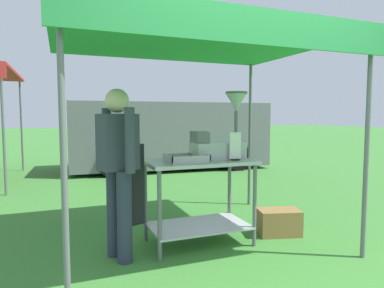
% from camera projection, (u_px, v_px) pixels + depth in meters
% --- Properties ---
extents(ground_plane, '(70.00, 70.00, 0.00)m').
position_uv_depth(ground_plane, '(126.00, 172.00, 8.24)').
color(ground_plane, '#3D7F33').
extents(stall_canopy, '(2.87, 2.32, 2.18)m').
position_uv_depth(stall_canopy, '(196.00, 45.00, 3.55)').
color(stall_canopy, slate).
rests_on(stall_canopy, ground).
extents(donut_cart, '(1.12, 0.67, 0.90)m').
position_uv_depth(donut_cart, '(199.00, 185.00, 3.58)').
color(donut_cart, '#B7B7BC').
rests_on(donut_cart, ground).
extents(donut_tray, '(0.42, 0.30, 0.07)m').
position_uv_depth(donut_tray, '(187.00, 159.00, 3.44)').
color(donut_tray, '#B7B7BC').
rests_on(donut_tray, donut_cart).
extents(donut_fryer, '(0.62, 0.28, 0.72)m').
position_uv_depth(donut_fryer, '(221.00, 137.00, 3.65)').
color(donut_fryer, '#B7B7BC').
rests_on(donut_fryer, donut_cart).
extents(menu_sign, '(0.13, 0.05, 0.29)m').
position_uv_depth(menu_sign, '(235.00, 148.00, 3.52)').
color(menu_sign, black).
rests_on(menu_sign, donut_cart).
extents(vendor, '(0.46, 0.53, 1.61)m').
position_uv_depth(vendor, '(119.00, 165.00, 3.17)').
color(vendor, '#2D3347').
rests_on(vendor, ground).
extents(supply_crate, '(0.53, 0.40, 0.29)m').
position_uv_depth(supply_crate, '(279.00, 222.00, 3.89)').
color(supply_crate, olive).
rests_on(supply_crate, ground).
extents(van_grey, '(5.01, 2.31, 1.69)m').
position_uv_depth(van_grey, '(169.00, 135.00, 8.88)').
color(van_grey, slate).
rests_on(van_grey, ground).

